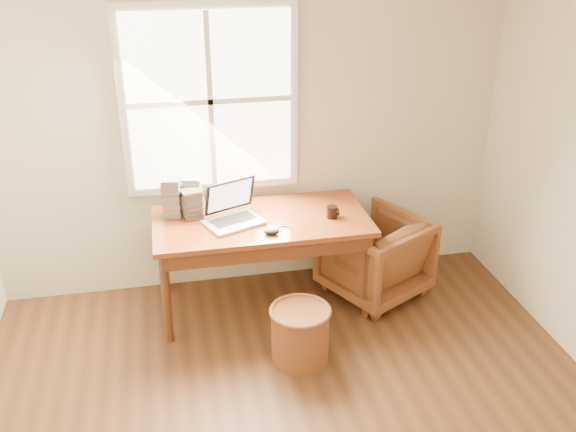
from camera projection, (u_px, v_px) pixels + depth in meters
name	position (u px, v px, depth m)	size (l,w,h in m)	color
room_shell	(311.00, 259.00, 3.07)	(4.04, 4.54, 2.64)	#53321C
desk	(261.00, 221.00, 4.77)	(1.60, 0.80, 0.04)	brown
armchair	(374.00, 256.00, 5.11)	(0.70, 0.72, 0.66)	brown
wicker_stool	(300.00, 335.00, 4.38)	(0.39, 0.39, 0.39)	brown
laptop	(233.00, 204.00, 4.61)	(0.43, 0.45, 0.32)	#B2B6BA
mouse	(271.00, 232.00, 4.52)	(0.11, 0.06, 0.04)	black
coffee_mug	(332.00, 212.00, 4.76)	(0.08, 0.08, 0.09)	black
cd_stack_a	(193.00, 194.00, 4.84)	(0.14, 0.12, 0.27)	#A8ACB3
cd_stack_b	(192.00, 204.00, 4.73)	(0.14, 0.12, 0.22)	black
cd_stack_c	(172.00, 198.00, 4.74)	(0.13, 0.12, 0.30)	#A2A4AF
cd_stack_d	(192.00, 199.00, 4.87)	(0.14, 0.12, 0.18)	silver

